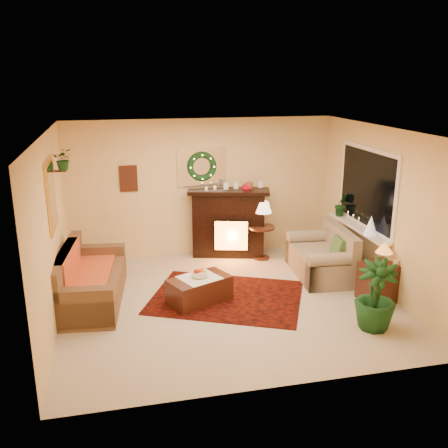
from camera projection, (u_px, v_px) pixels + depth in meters
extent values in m
plane|color=beige|center=(229.00, 302.00, 7.68)|extent=(5.00, 5.00, 0.00)
plane|color=white|center=(230.00, 131.00, 6.93)|extent=(5.00, 5.00, 0.00)
plane|color=#EFD88C|center=(202.00, 188.00, 9.41)|extent=(5.00, 5.00, 0.00)
plane|color=#EFD88C|center=(279.00, 280.00, 5.21)|extent=(5.00, 5.00, 0.00)
plane|color=#EFD88C|center=(51.00, 232.00, 6.78)|extent=(4.50, 4.50, 0.00)
plane|color=#EFD88C|center=(384.00, 211.00, 7.84)|extent=(4.50, 4.50, 0.00)
cube|color=#6F1406|center=(227.00, 297.00, 7.84)|extent=(2.79, 2.51, 0.01)
cube|color=#3B271E|center=(91.00, 275.00, 7.58)|extent=(1.09, 2.06, 0.85)
cube|color=red|center=(86.00, 270.00, 7.72)|extent=(0.78, 1.26, 0.02)
cube|color=#372615|center=(228.00, 228.00, 9.53)|extent=(1.41, 0.76, 1.23)
sphere|color=#C10016|center=(247.00, 189.00, 9.38)|extent=(0.20, 0.20, 0.20)
cylinder|color=white|center=(206.00, 193.00, 9.21)|extent=(0.06, 0.06, 0.18)
cylinder|color=silver|center=(215.00, 192.00, 9.27)|extent=(0.06, 0.06, 0.19)
cube|color=white|center=(202.00, 167.00, 9.28)|extent=(0.92, 0.02, 0.72)
torus|color=#194719|center=(202.00, 167.00, 9.23)|extent=(0.55, 0.11, 0.55)
cube|color=#381E11|center=(129.00, 179.00, 9.03)|extent=(0.32, 0.03, 0.48)
cube|color=gold|center=(51.00, 195.00, 6.93)|extent=(0.03, 0.84, 1.00)
imported|color=#194719|center=(64.00, 169.00, 7.60)|extent=(0.33, 0.28, 0.36)
cube|color=#A39587|center=(321.00, 252.00, 8.60)|extent=(0.96, 1.52, 0.85)
cube|color=white|center=(367.00, 188.00, 8.28)|extent=(0.03, 1.86, 1.36)
cube|color=black|center=(366.00, 188.00, 8.27)|extent=(0.02, 1.70, 1.22)
cube|color=white|center=(358.00, 228.00, 8.45)|extent=(0.22, 1.86, 0.04)
cone|color=white|center=(371.00, 226.00, 7.97)|extent=(0.22, 0.22, 0.32)
imported|color=#134615|center=(341.00, 206.00, 9.02)|extent=(0.30, 0.24, 0.55)
cylinder|color=#50301A|center=(261.00, 242.00, 9.40)|extent=(0.53, 0.53, 0.64)
cone|color=#FFD5A9|center=(263.00, 213.00, 9.27)|extent=(0.32, 0.32, 0.48)
cube|color=black|center=(378.00, 284.00, 7.68)|extent=(0.58, 0.58, 0.59)
cone|color=#FE8C3E|center=(384.00, 255.00, 7.53)|extent=(0.26, 0.26, 0.38)
cube|color=#3D1F14|center=(199.00, 289.00, 7.63)|extent=(1.06, 0.85, 0.39)
cylinder|color=silver|center=(199.00, 274.00, 7.58)|extent=(0.24, 0.24, 0.06)
imported|color=#1B5721|center=(375.00, 298.00, 6.76)|extent=(2.15, 2.15, 2.95)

